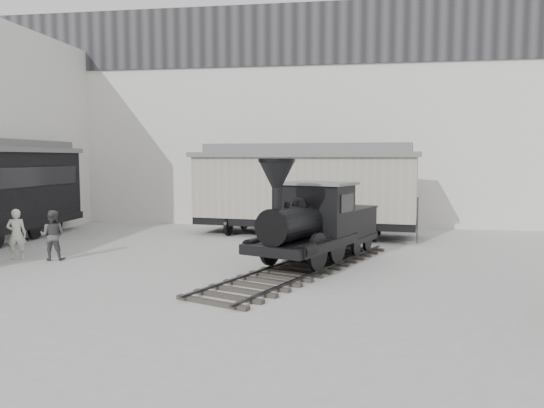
% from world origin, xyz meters
% --- Properties ---
extents(ground, '(90.00, 90.00, 0.00)m').
position_xyz_m(ground, '(0.00, 0.00, 0.00)').
color(ground, '#9E9E9B').
extents(north_wall, '(34.00, 2.51, 11.00)m').
position_xyz_m(north_wall, '(0.00, 14.98, 5.55)').
color(north_wall, silver).
rests_on(north_wall, ground).
extents(locomotive, '(5.54, 9.52, 3.34)m').
position_xyz_m(locomotive, '(1.69, 3.97, 1.23)').
color(locomotive, black).
rests_on(locomotive, ground).
extents(boxcar, '(10.27, 4.34, 4.08)m').
position_xyz_m(boxcar, '(0.79, 10.69, 2.14)').
color(boxcar, black).
rests_on(boxcar, ground).
extents(visitor_a, '(0.74, 0.62, 1.73)m').
position_xyz_m(visitor_a, '(-8.35, 3.58, 0.87)').
color(visitor_a, beige).
rests_on(visitor_a, ground).
extents(visitor_b, '(0.94, 0.80, 1.69)m').
position_xyz_m(visitor_b, '(-7.07, 3.66, 0.85)').
color(visitor_b, '#4A4A4C').
rests_on(visitor_b, ground).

